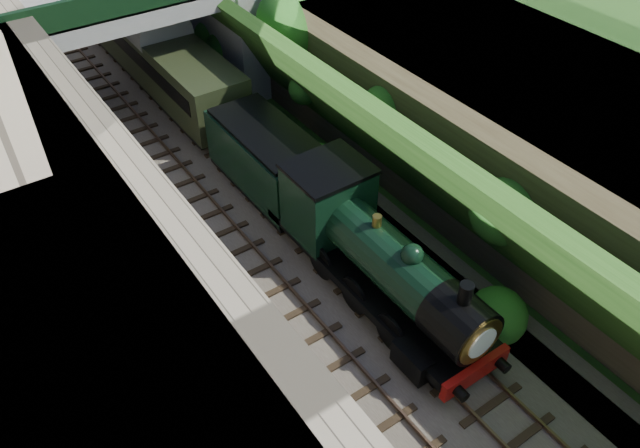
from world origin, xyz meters
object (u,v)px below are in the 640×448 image
(tree, at_px, (293,25))
(tender, at_px, (268,162))
(road_bridge, at_px, (155,25))
(locomotive, at_px, (377,258))

(tree, xyz_separation_m, tender, (-4.71, -5.21, -3.03))
(road_bridge, distance_m, locomotive, 17.66)
(road_bridge, xyz_separation_m, tender, (0.26, -10.16, -2.46))
(road_bridge, bearing_deg, tree, -44.91)
(locomotive, bearing_deg, road_bridge, 90.84)
(tree, relative_size, locomotive, 0.65)
(tree, distance_m, locomotive, 13.70)
(tree, relative_size, tender, 1.10)
(tree, distance_m, tender, 7.65)
(road_bridge, distance_m, tender, 10.46)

